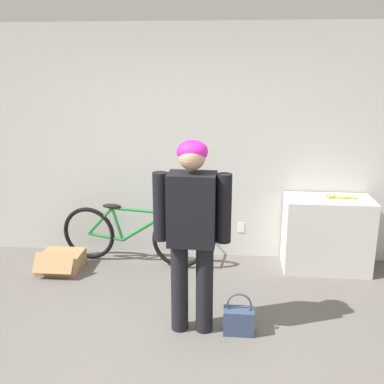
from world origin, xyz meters
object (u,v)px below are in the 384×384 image
(bicycle, at_px, (133,235))
(handbag, at_px, (239,320))
(person, at_px, (192,222))
(banana, at_px, (342,197))
(cardboard_box, at_px, (61,261))

(bicycle, relative_size, handbag, 4.62)
(person, height_order, banana, person)
(bicycle, bearing_deg, cardboard_box, -155.31)
(banana, relative_size, cardboard_box, 0.69)
(bicycle, distance_m, banana, 2.29)
(handbag, relative_size, cardboard_box, 0.74)
(handbag, height_order, cardboard_box, handbag)
(person, relative_size, cardboard_box, 3.29)
(banana, xyz_separation_m, cardboard_box, (-3.00, -0.30, -0.73))
(bicycle, distance_m, handbag, 1.74)
(person, height_order, cardboard_box, person)
(cardboard_box, bearing_deg, banana, 5.74)
(banana, bearing_deg, handbag, -128.63)
(bicycle, distance_m, cardboard_box, 0.83)
(banana, distance_m, cardboard_box, 3.10)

